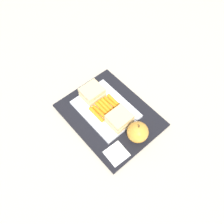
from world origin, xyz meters
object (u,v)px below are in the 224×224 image
object	(u,v)px
carrot_sticks_bundle	(105,108)
paper_napkin	(117,154)
sandwich_half_left	(92,93)
sandwich_half_right	(119,119)
food_tray	(106,109)
apple	(138,132)

from	to	relation	value
carrot_sticks_bundle	paper_napkin	distance (m)	0.18
sandwich_half_left	carrot_sticks_bundle	xyz separation A→B (m)	(0.08, -0.00, -0.02)
paper_napkin	sandwich_half_right	bearing A→B (deg)	133.47
sandwich_half_left	paper_napkin	distance (m)	0.26
food_tray	sandwich_half_right	xyz separation A→B (m)	(0.08, 0.00, 0.03)
carrot_sticks_bundle	apple	world-z (taller)	apple
paper_napkin	sandwich_half_left	bearing A→B (deg)	160.02
carrot_sticks_bundle	food_tray	bearing A→B (deg)	120.09
food_tray	paper_napkin	distance (m)	0.18
carrot_sticks_bundle	apple	size ratio (longest dim) A/B	1.18
paper_napkin	apple	bearing A→B (deg)	89.99
food_tray	sandwich_half_right	distance (m)	0.08
apple	paper_napkin	distance (m)	0.10
sandwich_half_left	apple	xyz separation A→B (m)	(0.24, 0.01, 0.00)
sandwich_half_left	carrot_sticks_bundle	distance (m)	0.08
food_tray	sandwich_half_left	world-z (taller)	sandwich_half_left
food_tray	sandwich_half_right	size ratio (longest dim) A/B	2.88
sandwich_half_left	food_tray	bearing A→B (deg)	0.00
carrot_sticks_bundle	apple	distance (m)	0.16
sandwich_half_left	paper_napkin	xyz separation A→B (m)	(0.24, -0.09, -0.03)
food_tray	paper_napkin	bearing A→B (deg)	-28.40
sandwich_half_right	carrot_sticks_bundle	xyz separation A→B (m)	(-0.08, -0.00, -0.02)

